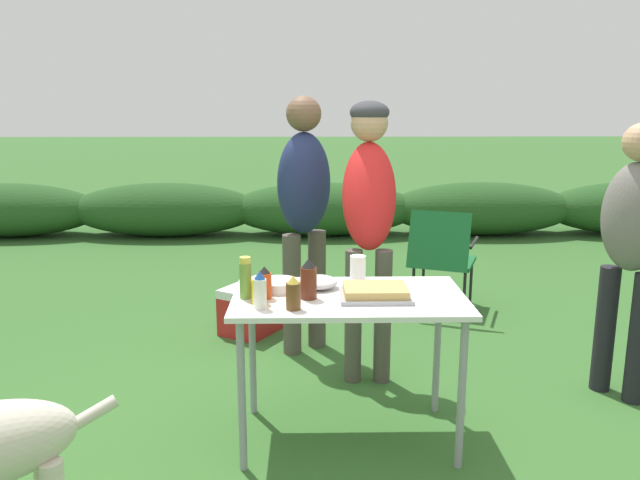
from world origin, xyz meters
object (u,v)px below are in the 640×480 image
at_px(bbq_sauce_bottle, 309,280).
at_px(mayo_bottle, 260,291).
at_px(paper_cup_stack, 358,269).
at_px(standing_person_with_beanie, 369,202).
at_px(camp_chair_green_behind_table, 442,255).
at_px(cooler_box, 255,308).
at_px(mustard_bottle, 259,289).
at_px(beer_bottle, 293,293).
at_px(standing_person_in_olive_jacket, 632,238).
at_px(folding_table, 349,310).
at_px(plate_stack, 278,285).
at_px(mixing_bowl, 318,282).
at_px(hot_sauce_bottle, 265,283).
at_px(standing_person_in_red_jacket, 304,202).
at_px(food_tray, 375,292).
at_px(relish_jar, 245,278).

height_order(bbq_sauce_bottle, mayo_bottle, bbq_sauce_bottle).
distance_m(paper_cup_stack, standing_person_with_beanie, 0.61).
height_order(bbq_sauce_bottle, camp_chair_green_behind_table, bbq_sauce_bottle).
height_order(camp_chair_green_behind_table, cooler_box, camp_chair_green_behind_table).
height_order(bbq_sauce_bottle, mustard_bottle, bbq_sauce_bottle).
distance_m(paper_cup_stack, beer_bottle, 0.54).
bearing_deg(standing_person_in_olive_jacket, folding_table, -110.44).
distance_m(plate_stack, mixing_bowl, 0.20).
relative_size(hot_sauce_bottle, standing_person_in_olive_jacket, 0.10).
bearing_deg(standing_person_in_red_jacket, beer_bottle, -128.15).
relative_size(hot_sauce_bottle, mustard_bottle, 1.08).
xyz_separation_m(paper_cup_stack, bbq_sauce_bottle, (-0.25, -0.28, 0.02)).
height_order(plate_stack, paper_cup_stack, paper_cup_stack).
distance_m(food_tray, mixing_bowl, 0.31).
xyz_separation_m(mixing_bowl, standing_person_in_red_jacket, (-0.08, 1.03, 0.24)).
bearing_deg(mustard_bottle, cooler_box, 96.02).
height_order(standing_person_with_beanie, cooler_box, standing_person_with_beanie).
height_order(relish_jar, standing_person_with_beanie, standing_person_with_beanie).
bearing_deg(bbq_sauce_bottle, camp_chair_green_behind_table, 62.01).
height_order(mayo_bottle, standing_person_in_olive_jacket, standing_person_in_olive_jacket).
xyz_separation_m(plate_stack, mustard_bottle, (-0.08, -0.21, 0.04)).
xyz_separation_m(mixing_bowl, hot_sauce_bottle, (-0.25, -0.16, 0.04)).
height_order(mixing_bowl, beer_bottle, beer_bottle).
relative_size(standing_person_with_beanie, standing_person_in_olive_jacket, 1.07).
relative_size(folding_table, mayo_bottle, 6.36).
bearing_deg(mayo_bottle, mixing_bowl, 49.85).
bearing_deg(mustard_bottle, hot_sauce_bottle, 75.74).
bearing_deg(mixing_bowl, plate_stack, -170.37).
xyz_separation_m(hot_sauce_bottle, standing_person_in_olive_jacket, (1.96, 0.48, 0.11)).
xyz_separation_m(food_tray, standing_person_in_red_jacket, (-0.34, 1.20, 0.24)).
xyz_separation_m(mustard_bottle, camp_chair_green_behind_table, (1.27, 2.05, -0.34)).
bearing_deg(folding_table, beer_bottle, -141.61).
relative_size(mixing_bowl, mayo_bottle, 1.09).
xyz_separation_m(mixing_bowl, mayo_bottle, (-0.26, -0.31, 0.05)).
height_order(folding_table, paper_cup_stack, paper_cup_stack).
height_order(mixing_bowl, standing_person_with_beanie, standing_person_with_beanie).
bearing_deg(standing_person_with_beanie, mustard_bottle, -119.82).
distance_m(plate_stack, hot_sauce_bottle, 0.15).
bearing_deg(plate_stack, mayo_bottle, -103.60).
distance_m(folding_table, mixing_bowl, 0.22).
distance_m(mixing_bowl, beer_bottle, 0.35).
bearing_deg(hot_sauce_bottle, camp_chair_green_behind_table, 57.49).
xyz_separation_m(beer_bottle, standing_person_in_olive_jacket, (1.82, 0.64, 0.11)).
height_order(food_tray, standing_person_with_beanie, standing_person_with_beanie).
relative_size(mustard_bottle, cooler_box, 0.25).
relative_size(mixing_bowl, beer_bottle, 1.23).
xyz_separation_m(plate_stack, standing_person_in_red_jacket, (0.12, 1.07, 0.25)).
xyz_separation_m(plate_stack, mayo_bottle, (-0.07, -0.28, 0.06)).
bearing_deg(hot_sauce_bottle, beer_bottle, -50.14).
bearing_deg(paper_cup_stack, standing_person_with_beanie, 79.20).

